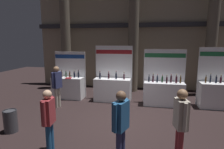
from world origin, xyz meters
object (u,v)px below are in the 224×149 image
exhibitor_booth_3 (222,93)px  exhibitor_booth_1 (113,87)px  exhibitor_booth_2 (164,91)px  visitor_1 (181,120)px  exhibitor_booth_0 (68,86)px  visitor_3 (49,117)px  visitor_6 (121,121)px  trash_bin (11,121)px  visitor_5 (57,83)px

exhibitor_booth_3 → exhibitor_booth_1: bearing=178.9°
exhibitor_booth_2 → visitor_1: 3.99m
exhibitor_booth_0 → visitor_3: 4.62m
exhibitor_booth_2 → exhibitor_booth_3: 2.31m
visitor_1 → visitor_3: 3.04m
exhibitor_booth_1 → exhibitor_booth_2: exhibitor_booth_1 is taller
exhibitor_booth_0 → exhibitor_booth_3: exhibitor_booth_3 is taller
visitor_1 → visitor_6: (-1.28, -0.28, -0.02)m
trash_bin → visitor_3: bearing=-24.6°
exhibitor_booth_0 → visitor_6: (3.19, -4.43, 0.41)m
exhibitor_booth_2 → exhibitor_booth_1: bearing=176.0°
visitor_5 → exhibitor_booth_2: bearing=-55.5°
exhibitor_booth_0 → visitor_1: bearing=-42.9°
visitor_1 → exhibitor_booth_1: bearing=18.3°
trash_bin → visitor_1: size_ratio=0.40×
exhibitor_booth_0 → visitor_6: size_ratio=1.32×
exhibitor_booth_2 → trash_bin: bearing=-144.2°
visitor_6 → exhibitor_booth_0: bearing=56.0°
exhibitor_booth_3 → trash_bin: size_ratio=3.62×
exhibitor_booth_0 → visitor_5: exhibitor_booth_0 is taller
exhibitor_booth_0 → visitor_5: 1.37m
visitor_6 → visitor_5: bearing=64.9°
exhibitor_booth_3 → visitor_1: exhibitor_booth_3 is taller
exhibitor_booth_0 → trash_bin: exhibitor_booth_0 is taller
exhibitor_booth_1 → exhibitor_booth_3: bearing=-1.1°
exhibitor_booth_0 → exhibitor_booth_1: bearing=-0.8°
exhibitor_booth_0 → exhibitor_booth_1: (2.16, -0.03, 0.04)m
exhibitor_booth_2 → visitor_5: size_ratio=1.38×
trash_bin → visitor_1: visitor_1 is taller
exhibitor_booth_1 → visitor_5: exhibitor_booth_1 is taller
trash_bin → exhibitor_booth_2: bearing=35.8°
exhibitor_booth_3 → visitor_3: exhibitor_booth_3 is taller
visitor_5 → visitor_6: (3.10, -3.13, -0.02)m
visitor_6 → exhibitor_booth_3: bearing=-19.1°
exhibitor_booth_2 → exhibitor_booth_3: exhibitor_booth_3 is taller
visitor_1 → exhibitor_booth_3: bearing=-40.1°
exhibitor_booth_0 → trash_bin: (-0.29, -3.58, -0.26)m
exhibitor_booth_1 → visitor_1: size_ratio=1.46×
exhibitor_booth_3 → visitor_5: 6.75m
exhibitor_booth_1 → visitor_5: (-2.07, -1.27, 0.39)m
visitor_1 → visitor_3: bearing=83.3°
exhibitor_booth_1 → visitor_6: exhibitor_booth_1 is taller
exhibitor_booth_1 → visitor_3: exhibitor_booth_1 is taller
exhibitor_booth_3 → visitor_1: (-2.26, -4.04, 0.39)m
exhibitor_booth_1 → visitor_6: (1.03, -4.40, 0.37)m
trash_bin → visitor_5: 2.41m
exhibitor_booth_0 → exhibitor_booth_1: size_ratio=0.88×
exhibitor_booth_0 → trash_bin: 3.60m
exhibitor_booth_1 → visitor_1: exhibitor_booth_1 is taller
exhibitor_booth_0 → visitor_1: exhibitor_booth_0 is taller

